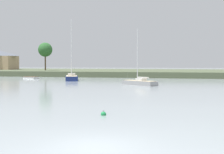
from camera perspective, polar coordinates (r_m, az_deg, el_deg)
ground_plane at (r=14.15m, az=-3.10°, el=-11.76°), size 476.02×476.02×0.00m
far_shore_bank at (r=98.20m, az=11.86°, el=0.72°), size 214.21×43.19×1.39m
dinghy_white at (r=75.83m, az=-13.82°, el=-0.18°), size 4.13×2.98×0.68m
sailboat_grey at (r=52.54m, az=4.80°, el=-1.18°), size 6.20×5.18×9.39m
sailboat_navy at (r=67.27m, az=-6.99°, el=-0.36°), size 5.10×8.22×12.81m
mooring_buoy_green at (r=22.11m, az=-1.49°, el=-6.44°), size 0.36×0.36×0.42m
shore_tree_right at (r=99.26m, az=-11.46°, el=4.63°), size 4.18×4.18×8.17m
cottage_eastern at (r=116.49m, az=-18.57°, el=2.81°), size 10.03×7.49×6.18m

